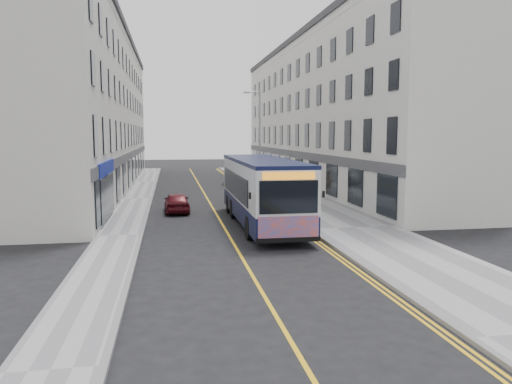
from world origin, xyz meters
name	(u,v)px	position (x,y,z in m)	size (l,w,h in m)	color
ground	(225,229)	(0.00, 0.00, 0.00)	(140.00, 140.00, 0.00)	black
pavement_east	(290,196)	(6.25, 12.00, 0.06)	(4.50, 64.00, 0.12)	#959598
pavement_west	(137,199)	(-5.00, 12.00, 0.06)	(2.00, 64.00, 0.12)	#959598
kerb_east	(261,197)	(4.00, 12.00, 0.07)	(0.18, 64.00, 0.13)	slate
kerb_west	(151,199)	(-4.00, 12.00, 0.07)	(0.18, 64.00, 0.13)	slate
road_centre_line	(207,199)	(0.00, 12.00, 0.00)	(0.12, 64.00, 0.01)	#EFAF15
road_dbl_yellow_inner	(255,197)	(3.55, 12.00, 0.00)	(0.10, 64.00, 0.01)	#EFAF15
road_dbl_yellow_outer	(258,197)	(3.75, 12.00, 0.00)	(0.10, 64.00, 0.01)	#EFAF15
terrace_east	(323,115)	(11.50, 21.00, 6.50)	(6.00, 46.00, 13.00)	silver
terrace_west	(94,113)	(-9.00, 21.00, 6.50)	(6.00, 46.00, 13.00)	silver
streetlamp	(259,138)	(4.17, 14.00, 4.38)	(1.32, 0.18, 8.00)	#92959A
city_bus	(262,189)	(2.01, 0.84, 1.87)	(2.74, 11.76, 3.42)	black
bicycle	(299,207)	(4.40, 2.47, 0.64)	(0.68, 1.96, 1.03)	black
pedestrian_near	(300,182)	(7.30, 13.09, 0.98)	(0.63, 0.41, 1.72)	#926642
pedestrian_far	(290,183)	(6.18, 11.99, 1.03)	(0.89, 0.69, 1.83)	black
car_white	(234,177)	(3.20, 21.72, 0.76)	(1.60, 4.59, 1.51)	silver
car_maroon	(177,202)	(-2.27, 5.87, 0.62)	(1.45, 3.62, 1.23)	#510D15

